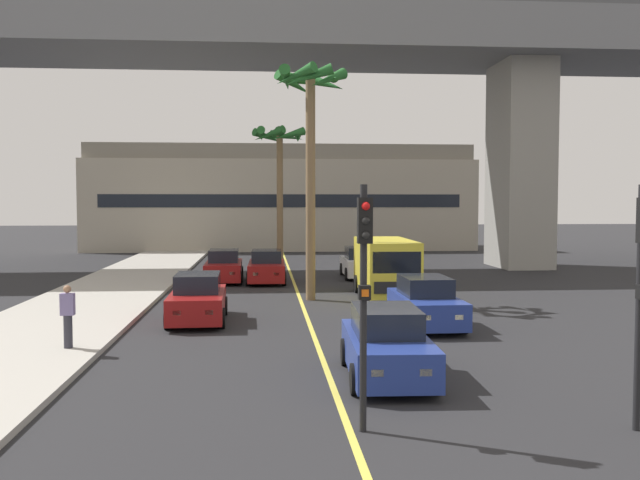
% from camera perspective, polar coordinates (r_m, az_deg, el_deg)
% --- Properties ---
extents(sidewalk_left, '(4.80, 80.00, 0.15)m').
position_cam_1_polar(sidewalk_left, '(21.12, -22.87, -7.53)').
color(sidewalk_left, '#ADA89E').
rests_on(sidewalk_left, ground).
extents(lane_stripe_center, '(0.14, 56.00, 0.01)m').
position_cam_1_polar(lane_stripe_center, '(28.02, -1.67, -4.81)').
color(lane_stripe_center, '#DBCC4C').
rests_on(lane_stripe_center, ground).
extents(bridge_overpass, '(68.76, 8.00, 16.22)m').
position_cam_1_polar(bridge_overpass, '(41.08, -0.80, 15.59)').
color(bridge_overpass, slate).
rests_on(bridge_overpass, ground).
extents(pier_building_backdrop, '(30.77, 8.04, 8.36)m').
position_cam_1_polar(pier_building_backdrop, '(57.20, -3.23, 3.42)').
color(pier_building_backdrop, '#BCB29E').
rests_on(pier_building_backdrop, ground).
extents(car_queue_front, '(1.88, 4.12, 1.56)m').
position_cam_1_polar(car_queue_front, '(33.86, -7.92, -2.23)').
color(car_queue_front, maroon).
rests_on(car_queue_front, ground).
extents(car_queue_second, '(1.85, 4.11, 1.56)m').
position_cam_1_polar(car_queue_second, '(21.97, 8.68, -5.19)').
color(car_queue_second, navy).
rests_on(car_queue_second, ground).
extents(car_queue_third, '(1.96, 4.16, 1.56)m').
position_cam_1_polar(car_queue_third, '(15.58, 5.51, -8.65)').
color(car_queue_third, navy).
rests_on(car_queue_third, ground).
extents(car_queue_fourth, '(1.91, 4.14, 1.56)m').
position_cam_1_polar(car_queue_fourth, '(22.92, -10.02, -4.85)').
color(car_queue_fourth, maroon).
rests_on(car_queue_fourth, ground).
extents(car_queue_fifth, '(1.89, 4.13, 1.56)m').
position_cam_1_polar(car_queue_fifth, '(33.40, -4.41, -2.28)').
color(car_queue_fifth, maroon).
rests_on(car_queue_fifth, ground).
extents(car_queue_sixth, '(1.88, 4.12, 1.56)m').
position_cam_1_polar(car_queue_sixth, '(35.53, 3.34, -1.95)').
color(car_queue_sixth, white).
rests_on(car_queue_sixth, ground).
extents(delivery_van, '(2.22, 5.28, 2.36)m').
position_cam_1_polar(delivery_van, '(28.21, 5.42, -2.15)').
color(delivery_van, yellow).
rests_on(delivery_van, ground).
extents(traffic_light_median_near, '(0.24, 0.37, 4.20)m').
position_cam_1_polar(traffic_light_median_near, '(11.61, 3.65, -2.76)').
color(traffic_light_median_near, black).
rests_on(traffic_light_median_near, ground).
extents(palm_tree_near_median, '(2.96, 3.14, 7.96)m').
position_cam_1_polar(palm_tree_near_median, '(37.79, -3.40, 7.10)').
color(palm_tree_near_median, brown).
rests_on(palm_tree_near_median, ground).
extents(palm_tree_mid_median, '(2.99, 3.00, 9.21)m').
position_cam_1_polar(palm_tree_mid_median, '(27.53, -0.77, 10.54)').
color(palm_tree_mid_median, brown).
rests_on(palm_tree_mid_median, ground).
extents(pedestrian_mid_block, '(0.34, 0.22, 1.62)m').
position_cam_1_polar(pedestrian_mid_block, '(18.99, -20.04, -5.83)').
color(pedestrian_mid_block, '#2D2D38').
rests_on(pedestrian_mid_block, sidewalk_left).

